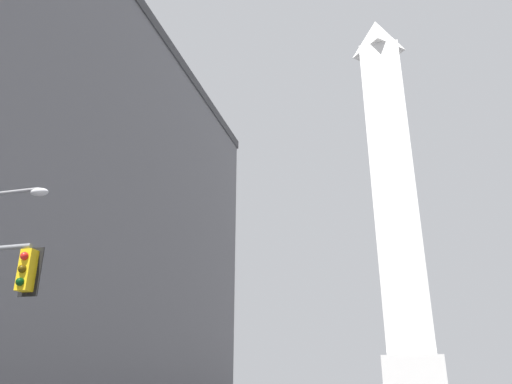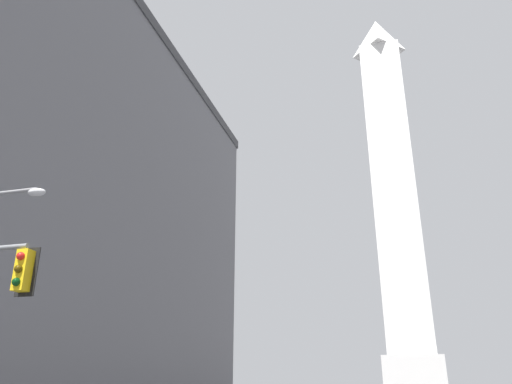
{
  "view_description": "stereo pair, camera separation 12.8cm",
  "coord_description": "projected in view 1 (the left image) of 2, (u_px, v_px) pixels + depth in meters",
  "views": [
    {
      "loc": [
        -1.9,
        -1.39,
        1.66
      ],
      "look_at": [
        -19.18,
        62.04,
        27.35
      ],
      "focal_mm": 35.0,
      "sensor_mm": 36.0,
      "label": 1
    },
    {
      "loc": [
        -1.78,
        -1.36,
        1.66
      ],
      "look_at": [
        -19.18,
        62.04,
        27.35
      ],
      "focal_mm": 35.0,
      "sensor_mm": 36.0,
      "label": 2
    }
  ],
  "objects": [
    {
      "name": "obelisk",
      "position": [
        393.0,
        190.0,
        86.8
      ],
      "size": [
        8.95,
        8.95,
        70.02
      ],
      "color": "silver",
      "rests_on": "ground_plane"
    }
  ]
}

